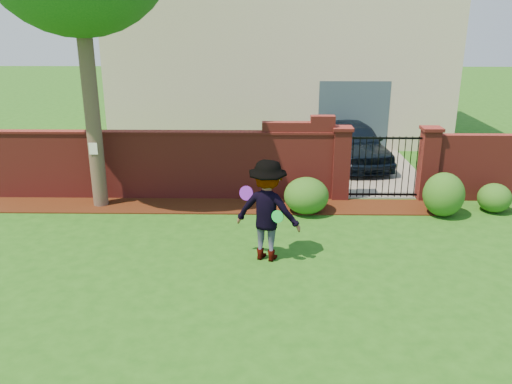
{
  "coord_description": "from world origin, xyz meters",
  "views": [
    {
      "loc": [
        0.46,
        -8.85,
        4.53
      ],
      "look_at": [
        0.29,
        1.4,
        1.05
      ],
      "focal_mm": 36.9,
      "sensor_mm": 36.0,
      "label": 1
    }
  ],
  "objects_px": {
    "frisbee_green": "(278,217)",
    "frisbee_purple": "(246,193)",
    "man": "(267,211)",
    "car": "(356,145)"
  },
  "relations": [
    {
      "from": "car",
      "to": "frisbee_green",
      "type": "bearing_deg",
      "value": -120.24
    },
    {
      "from": "car",
      "to": "man",
      "type": "relative_size",
      "value": 2.01
    },
    {
      "from": "car",
      "to": "man",
      "type": "distance_m",
      "value": 7.25
    },
    {
      "from": "man",
      "to": "frisbee_green",
      "type": "height_order",
      "value": "man"
    },
    {
      "from": "man",
      "to": "frisbee_green",
      "type": "bearing_deg",
      "value": 148.18
    },
    {
      "from": "frisbee_purple",
      "to": "frisbee_green",
      "type": "distance_m",
      "value": 0.76
    },
    {
      "from": "frisbee_green",
      "to": "frisbee_purple",
      "type": "bearing_deg",
      "value": 150.38
    },
    {
      "from": "frisbee_purple",
      "to": "frisbee_green",
      "type": "xyz_separation_m",
      "value": [
        0.59,
        -0.33,
        -0.34
      ]
    },
    {
      "from": "frisbee_green",
      "to": "car",
      "type": "bearing_deg",
      "value": 69.48
    },
    {
      "from": "car",
      "to": "frisbee_green",
      "type": "distance_m",
      "value": 7.41
    }
  ]
}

